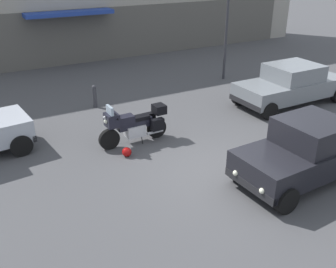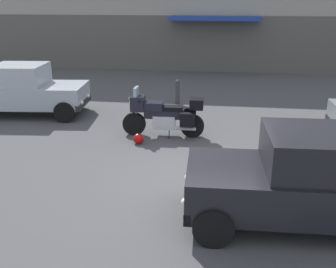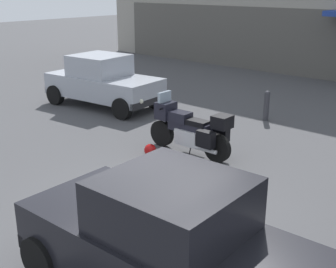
{
  "view_description": "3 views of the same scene",
  "coord_description": "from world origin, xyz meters",
  "px_view_note": "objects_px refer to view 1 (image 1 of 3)",
  "views": [
    {
      "loc": [
        -5.63,
        -6.98,
        5.32
      ],
      "look_at": [
        -1.1,
        1.14,
        0.94
      ],
      "focal_mm": 40.66,
      "sensor_mm": 36.0,
      "label": 1
    },
    {
      "loc": [
        0.19,
        -7.27,
        3.62
      ],
      "look_at": [
        -0.9,
        0.47,
        0.89
      ],
      "focal_mm": 41.63,
      "sensor_mm": 36.0,
      "label": 2
    },
    {
      "loc": [
        4.76,
        -4.7,
        3.74
      ],
      "look_at": [
        -0.52,
        1.18,
        1.08
      ],
      "focal_mm": 47.56,
      "sensor_mm": 36.0,
      "label": 3
    }
  ],
  "objects_px": {
    "car_hatchback_near": "(307,151)",
    "bollard_curbside": "(95,96)",
    "helmet": "(127,152)",
    "streetlamp_curbside": "(229,24)",
    "car_sedan_far": "(291,84)",
    "motorcycle": "(135,124)"
  },
  "relations": [
    {
      "from": "motorcycle",
      "to": "bollard_curbside",
      "type": "height_order",
      "value": "motorcycle"
    },
    {
      "from": "helmet",
      "to": "bollard_curbside",
      "type": "height_order",
      "value": "bollard_curbside"
    },
    {
      "from": "car_hatchback_near",
      "to": "car_sedan_far",
      "type": "xyz_separation_m",
      "value": [
        3.82,
        4.28,
        -0.03
      ]
    },
    {
      "from": "car_hatchback_near",
      "to": "helmet",
      "type": "bearing_deg",
      "value": -45.84
    },
    {
      "from": "bollard_curbside",
      "to": "car_sedan_far",
      "type": "bearing_deg",
      "value": -26.05
    },
    {
      "from": "motorcycle",
      "to": "streetlamp_curbside",
      "type": "xyz_separation_m",
      "value": [
        6.49,
        3.99,
        1.92
      ]
    },
    {
      "from": "motorcycle",
      "to": "streetlamp_curbside",
      "type": "bearing_deg",
      "value": -149.81
    },
    {
      "from": "helmet",
      "to": "bollard_curbside",
      "type": "xyz_separation_m",
      "value": [
        0.53,
        4.25,
        0.33
      ]
    },
    {
      "from": "car_sedan_far",
      "to": "bollard_curbside",
      "type": "xyz_separation_m",
      "value": [
        -6.82,
        3.33,
        -0.32
      ]
    },
    {
      "from": "motorcycle",
      "to": "car_hatchback_near",
      "type": "height_order",
      "value": "car_hatchback_near"
    },
    {
      "from": "car_hatchback_near",
      "to": "streetlamp_curbside",
      "type": "height_order",
      "value": "streetlamp_curbside"
    },
    {
      "from": "car_sedan_far",
      "to": "streetlamp_curbside",
      "type": "distance_m",
      "value": 4.18
    },
    {
      "from": "car_hatchback_near",
      "to": "bollard_curbside",
      "type": "distance_m",
      "value": 8.19
    },
    {
      "from": "car_hatchback_near",
      "to": "streetlamp_curbside",
      "type": "bearing_deg",
      "value": -116.05
    },
    {
      "from": "motorcycle",
      "to": "bollard_curbside",
      "type": "relative_size",
      "value": 2.57
    },
    {
      "from": "car_sedan_far",
      "to": "bollard_curbside",
      "type": "height_order",
      "value": "car_sedan_far"
    },
    {
      "from": "bollard_curbside",
      "to": "streetlamp_curbside",
      "type": "bearing_deg",
      "value": 3.87
    },
    {
      "from": "motorcycle",
      "to": "car_hatchback_near",
      "type": "bearing_deg",
      "value": 124.49
    },
    {
      "from": "motorcycle",
      "to": "car_sedan_far",
      "type": "distance_m",
      "value": 6.76
    },
    {
      "from": "car_hatchback_near",
      "to": "car_sedan_far",
      "type": "relative_size",
      "value": 0.86
    },
    {
      "from": "helmet",
      "to": "car_sedan_far",
      "type": "xyz_separation_m",
      "value": [
        7.35,
        0.91,
        0.64
      ]
    },
    {
      "from": "helmet",
      "to": "car_hatchback_near",
      "type": "bearing_deg",
      "value": -43.58
    }
  ]
}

